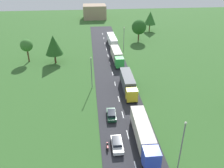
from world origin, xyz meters
TOP-DOWN VIEW (x-y plane):
  - road at (0.00, 24.50)m, footprint 10.00×140.00m
  - lane_marking_centre at (0.00, 21.18)m, footprint 0.16×122.67m
  - truck_lead at (2.21, 12.55)m, footprint 2.71×13.17m
  - truck_second at (2.65, 31.05)m, footprint 2.55×11.83m
  - truck_third at (2.24, 49.51)m, footprint 2.79×12.27m
  - truck_fourth at (2.42, 65.40)m, footprint 2.80×12.10m
  - car_second at (-2.31, 12.05)m, footprint 1.78×4.30m
  - car_third at (-2.38, 20.52)m, footprint 1.84×4.31m
  - motorcycle_courier at (-3.91, 12.02)m, footprint 0.28×1.94m
  - lamppost_lead at (6.10, 6.50)m, footprint 0.36×0.36m
  - lamppost_second at (-5.85, 33.47)m, footprint 0.36×0.36m
  - lamppost_third at (5.90, 59.82)m, footprint 0.36×0.36m
  - tree_oak at (-16.53, 50.64)m, footprint 5.20×5.20m
  - tree_birch at (-24.84, 52.56)m, footprint 3.72×3.72m
  - tree_maple at (13.33, 70.44)m, footprint 5.57×5.57m
  - tree_pine at (21.15, 84.16)m, footprint 5.04×5.04m
  - distant_building at (-2.15, 113.09)m, footprint 12.09×10.47m

SIDE VIEW (x-z plane):
  - road at x=0.00m, z-range 0.00..0.06m
  - lane_marking_centre at x=0.00m, z-range 0.06..0.07m
  - motorcycle_courier at x=-3.91m, z-range 0.09..1.00m
  - car_third at x=-2.38m, z-range 0.10..1.49m
  - car_second at x=-2.31m, z-range 0.10..1.52m
  - truck_lead at x=2.21m, z-range 0.31..3.85m
  - truck_third at x=2.24m, z-range 0.32..3.86m
  - truck_fourth at x=2.42m, z-range 0.33..3.86m
  - truck_second at x=2.65m, z-range 0.31..3.97m
  - distant_building at x=-2.15m, z-range 0.00..7.08m
  - lamppost_second at x=-5.85m, z-range 0.48..8.51m
  - lamppost_third at x=5.90m, z-range 0.48..8.66m
  - lamppost_lead at x=6.10m, z-range 0.48..9.29m
  - tree_birch at x=-24.84m, z-range 1.64..8.76m
  - tree_maple at x=13.33m, z-range 1.27..9.42m
  - tree_oak at x=-16.53m, z-range 1.41..9.99m
  - tree_pine at x=21.15m, z-range 1.47..9.99m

